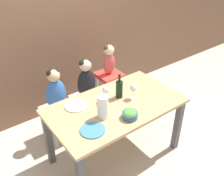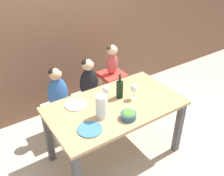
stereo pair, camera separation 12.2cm
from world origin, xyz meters
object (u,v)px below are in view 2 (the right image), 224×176
Objects in this scene: person_child_left at (57,88)px; wine_glass_far at (106,90)px; chair_far_center at (90,101)px; salad_bowl_large at (128,115)px; dinner_plate_back_left at (76,104)px; dinner_plate_front_left at (90,129)px; wine_glass_near at (134,89)px; chair_far_left at (60,112)px; paper_towel_roll at (101,107)px; person_baby_right at (112,57)px; person_child_center at (88,78)px; wine_bottle at (120,89)px; chair_right_highchair at (112,83)px.

wine_glass_far is at bearing -58.86° from person_child_left.
chair_far_center is 1.05m from salad_bowl_large.
person_child_left reaches higher than dinner_plate_back_left.
wine_glass_near is at bearing 15.27° from dinner_plate_front_left.
paper_towel_roll is (0.15, -0.79, 0.50)m from chair_far_left.
person_baby_right is at bearing 0.23° from chair_far_center.
dinner_plate_front_left reaches higher than chair_far_center.
wine_glass_near is at bearing -23.14° from dinner_plate_back_left.
person_child_center is 1.94× the size of wine_bottle.
dinner_plate_back_left reaches higher than chair_far_left.
dinner_plate_front_left is (-0.39, -0.33, -0.13)m from wine_glass_far.
person_child_center is 0.61m from wine_bottle.
wine_glass_near is at bearing 43.67° from salad_bowl_large.
paper_towel_roll is (-0.29, -0.79, 0.50)m from chair_far_center.
chair_far_center is 0.81× the size of person_child_center.
chair_far_left is 0.95m from paper_towel_roll.
wine_glass_near is at bearing -104.80° from chair_right_highchair.
dinner_plate_back_left is (0.07, 0.44, 0.00)m from dinner_plate_front_left.
dinner_plate_front_left is at bearing -133.64° from chair_right_highchair.
chair_far_left is at bearing -179.87° from person_child_center.
wine_bottle is at bearing -83.33° from person_child_center.
dinner_plate_front_left is at bearing -133.60° from person_baby_right.
person_baby_right is at bearing 30.36° from dinner_plate_back_left.
salad_bowl_large is at bearing -94.50° from chair_far_center.
wine_glass_near is 0.31m from wine_glass_far.
person_child_left is 0.79m from wine_bottle.
wine_glass_near is at bearing -45.61° from wine_bottle.
wine_bottle is (0.07, -0.60, 0.49)m from chair_far_center.
wine_bottle is 1.78× the size of salad_bowl_large.
person_child_left is (-0.80, 0.00, 0.21)m from chair_right_highchair.
wine_bottle is (0.51, -0.60, 0.12)m from person_child_left.
chair_right_highchair is at bearing -0.07° from person_child_left.
chair_right_highchair reaches higher than chair_far_center.
dinner_plate_front_left is (-0.05, -0.89, 0.38)m from chair_far_left.
wine_glass_near is (0.62, -0.71, 0.15)m from person_child_left.
wine_glass_near is (-0.19, -0.71, -0.05)m from person_baby_right.
wine_glass_far is at bearing 169.22° from wine_bottle.
person_child_center reaches higher than chair_far_left.
chair_right_highchair is at bearing -0.16° from person_child_center.
salad_bowl_large is at bearing -55.84° from dinner_plate_back_left.
paper_towel_roll is (-0.29, -0.79, 0.14)m from person_child_center.
wine_glass_near is (0.18, -0.71, 0.15)m from person_child_center.
paper_towel_roll is 0.37m from dinner_plate_back_left.
person_child_center is at bearing 80.77° from wine_glass_far.
chair_far_left is 2.79× the size of salad_bowl_large.
person_baby_right is at bearing 0.07° from person_child_center.
chair_far_left is 0.44m from chair_far_center.
person_child_center is 0.62m from dinner_plate_back_left.
wine_glass_far is 0.52m from dinner_plate_front_left.
paper_towel_roll is at bearing -152.10° from wine_bottle.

